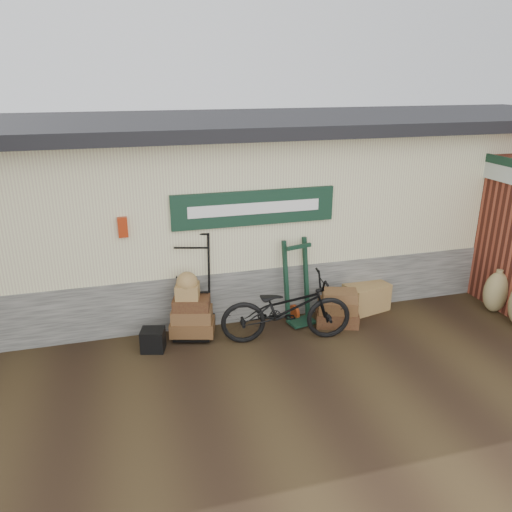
{
  "coord_description": "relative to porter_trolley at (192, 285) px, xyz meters",
  "views": [
    {
      "loc": [
        -2.3,
        -6.29,
        3.9
      ],
      "look_at": [
        -0.29,
        0.9,
        1.18
      ],
      "focal_mm": 35.0,
      "sensor_mm": 36.0,
      "label": 1
    }
  ],
  "objects": [
    {
      "name": "ground",
      "position": [
        1.34,
        -0.85,
        -0.82
      ],
      "size": [
        80.0,
        80.0,
        0.0
      ],
      "primitive_type": "plane",
      "color": "black",
      "rests_on": "ground"
    },
    {
      "name": "station_building",
      "position": [
        1.33,
        1.89,
        0.8
      ],
      "size": [
        14.4,
        4.1,
        3.2
      ],
      "color": "#4C4C47",
      "rests_on": "ground"
    },
    {
      "name": "bicycle",
      "position": [
        1.34,
        -0.63,
        -0.23
      ],
      "size": [
        0.98,
        2.1,
        1.17
      ],
      "primitive_type": "imported",
      "rotation": [
        0.0,
        0.0,
        1.43
      ],
      "color": "black",
      "rests_on": "ground"
    },
    {
      "name": "brick_outbuilding",
      "position": [
        6.04,
        0.34,
        0.49
      ],
      "size": [
        1.71,
        4.51,
        2.62
      ],
      "color": "maroon",
      "rests_on": "ground"
    },
    {
      "name": "suitcase_stack",
      "position": [
        2.31,
        -0.37,
        -0.51
      ],
      "size": [
        0.79,
        0.63,
        0.61
      ],
      "primitive_type": null,
      "rotation": [
        0.0,
        0.0,
        -0.32
      ],
      "color": "#3D1B13",
      "rests_on": "ground"
    },
    {
      "name": "burlap_sack_left",
      "position": [
        5.16,
        -0.66,
        -0.45
      ],
      "size": [
        0.48,
        0.41,
        0.73
      ],
      "primitive_type": "ellipsoid",
      "rotation": [
        0.0,
        0.0,
        0.07
      ],
      "color": "olive",
      "rests_on": "ground"
    },
    {
      "name": "black_trunk",
      "position": [
        -0.68,
        -0.4,
        -0.65
      ],
      "size": [
        0.4,
        0.37,
        0.34
      ],
      "primitive_type": "cube",
      "rotation": [
        0.0,
        0.0,
        -0.27
      ],
      "color": "black",
      "rests_on": "ground"
    },
    {
      "name": "wicker_hamper",
      "position": [
        3.03,
        0.0,
        -0.57
      ],
      "size": [
        0.83,
        0.64,
        0.48
      ],
      "primitive_type": "cube",
      "rotation": [
        0.0,
        0.0,
        0.23
      ],
      "color": "brown",
      "rests_on": "ground"
    },
    {
      "name": "porter_trolley",
      "position": [
        0.0,
        0.0,
        0.0
      ],
      "size": [
        0.95,
        0.81,
        1.63
      ],
      "primitive_type": null,
      "rotation": [
        0.0,
        0.0,
        -0.27
      ],
      "color": "black",
      "rests_on": "ground"
    },
    {
      "name": "green_barrow",
      "position": [
        1.72,
        -0.09,
        -0.11
      ],
      "size": [
        0.59,
        0.54,
        1.41
      ],
      "primitive_type": null,
      "rotation": [
        0.0,
        0.0,
        0.23
      ],
      "color": "black",
      "rests_on": "ground"
    }
  ]
}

